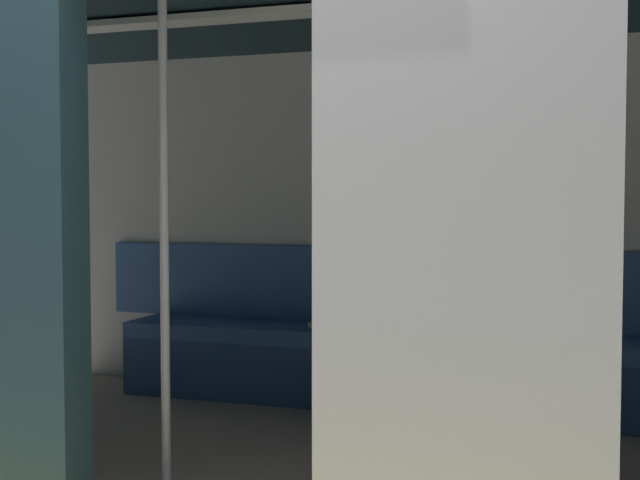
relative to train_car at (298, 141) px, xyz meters
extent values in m
cube|color=silver|center=(-0.92, 1.15, -0.40)|extent=(0.87, 0.12, 2.06)
cube|color=black|center=(-0.92, 1.16, -0.16)|extent=(0.48, 0.02, 0.55)
cube|color=gray|center=(-0.05, -0.09, -1.43)|extent=(6.08, 2.44, 0.01)
cube|color=silver|center=(-0.05, -1.31, -0.40)|extent=(6.08, 0.10, 2.06)
cube|color=#38609E|center=(-0.05, -1.25, -0.77)|extent=(3.52, 0.06, 0.45)
cube|color=white|center=(-0.05, -0.09, 0.59)|extent=(4.48, 0.16, 0.03)
cube|color=#38609E|center=(-0.05, -1.03, -1.04)|extent=(2.92, 0.44, 0.09)
cube|color=navy|center=(-0.05, -0.83, -1.26)|extent=(2.92, 0.04, 0.35)
cube|color=#4C8CC6|center=(-0.14, -1.01, -0.74)|extent=(0.40, 0.26, 0.50)
sphere|color=tan|center=(-0.14, -1.01, -0.40)|extent=(0.21, 0.21, 0.21)
sphere|color=#997F59|center=(-0.14, -1.02, -0.36)|extent=(0.19, 0.19, 0.19)
cylinder|color=#4C8CC6|center=(-0.37, -0.95, -0.71)|extent=(0.08, 0.08, 0.44)
cylinder|color=#4C8CC6|center=(0.10, -1.00, -0.71)|extent=(0.08, 0.08, 0.44)
cylinder|color=#2D2D38|center=(-0.21, -0.80, -0.94)|extent=(0.17, 0.41, 0.14)
cylinder|color=#2D2D38|center=(-0.03, -0.82, -0.94)|extent=(0.17, 0.41, 0.14)
cylinder|color=#2D2D38|center=(-0.19, -0.60, -1.19)|extent=(0.10, 0.10, 0.40)
cylinder|color=#2D2D38|center=(-0.01, -0.62, -1.19)|extent=(0.10, 0.10, 0.40)
cube|color=black|center=(-0.19, -0.55, -1.40)|extent=(0.12, 0.23, 0.06)
cube|color=black|center=(-0.01, -0.57, -1.40)|extent=(0.12, 0.23, 0.06)
cube|color=black|center=(-0.58, -1.05, -0.91)|extent=(0.26, 0.14, 0.17)
cube|color=black|center=(-0.58, -0.97, -0.92)|extent=(0.02, 0.01, 0.14)
cube|color=silver|center=(0.20, -1.07, -0.98)|extent=(0.18, 0.24, 0.03)
cylinder|color=silver|center=(0.33, 0.64, -0.41)|extent=(0.04, 0.04, 2.04)
cylinder|color=silver|center=(-0.43, 0.61, -0.41)|extent=(0.04, 0.04, 2.04)
camera|label=1|loc=(-1.31, 3.59, -0.26)|focal=47.68mm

